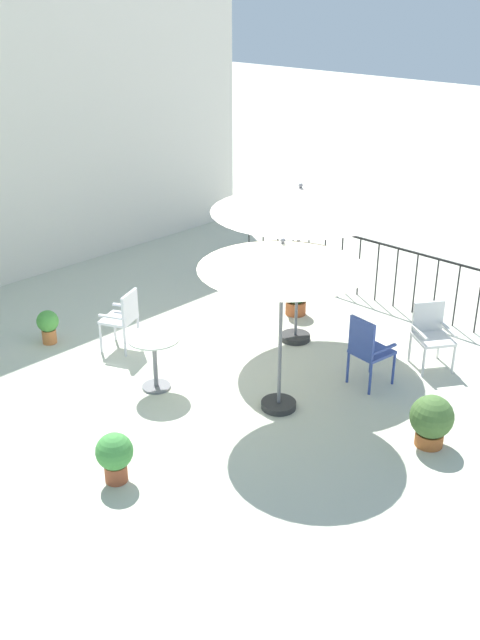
{
  "coord_description": "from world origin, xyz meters",
  "views": [
    {
      "loc": [
        -6.14,
        -6.1,
        4.85
      ],
      "look_at": [
        0.0,
        -0.25,
        0.9
      ],
      "focal_mm": 41.08,
      "sensor_mm": 36.0,
      "label": 1
    }
  ],
  "objects_px": {
    "potted_plant_0": "(431,419)",
    "patio_chair_3": "(431,331)",
    "patio_umbrella_0": "(300,201)",
    "patio_chair_2": "(368,348)",
    "patio_chair_1": "(123,316)",
    "potted_plant_1": "(296,296)",
    "patio_umbrella_1": "(282,258)",
    "potted_plant_2": "(48,325)",
    "cafe_table_0": "(155,353)",
    "potted_plant_3": "(115,455)"
  },
  "relations": [
    {
      "from": "potted_plant_0",
      "to": "potted_plant_1",
      "type": "distance_m",
      "value": 3.85
    },
    {
      "from": "potted_plant_0",
      "to": "patio_chair_3",
      "type": "bearing_deg",
      "value": 30.94
    },
    {
      "from": "patio_chair_1",
      "to": "potted_plant_2",
      "type": "relative_size",
      "value": 1.75
    },
    {
      "from": "patio_umbrella_1",
      "to": "patio_chair_2",
      "type": "xyz_separation_m",
      "value": [
        1.21,
        -0.46,
        -1.43
      ]
    },
    {
      "from": "potted_plant_1",
      "to": "potted_plant_2",
      "type": "xyz_separation_m",
      "value": [
        -3.28,
        1.97,
        -0.02
      ]
    },
    {
      "from": "cafe_table_0",
      "to": "patio_chair_2",
      "type": "xyz_separation_m",
      "value": [
        1.94,
        -1.94,
        0.04
      ]
    },
    {
      "from": "cafe_table_0",
      "to": "patio_chair_2",
      "type": "distance_m",
      "value": 2.74
    },
    {
      "from": "cafe_table_0",
      "to": "patio_chair_3",
      "type": "xyz_separation_m",
      "value": [
        3.02,
        -2.23,
        -0.0
      ]
    },
    {
      "from": "patio_chair_1",
      "to": "potted_plant_1",
      "type": "distance_m",
      "value": 2.83
    },
    {
      "from": "cafe_table_0",
      "to": "patio_chair_2",
      "type": "bearing_deg",
      "value": -45.05
    },
    {
      "from": "patio_umbrella_0",
      "to": "potted_plant_2",
      "type": "height_order",
      "value": "patio_umbrella_0"
    },
    {
      "from": "patio_chair_3",
      "to": "potted_plant_2",
      "type": "distance_m",
      "value": 5.45
    },
    {
      "from": "patio_umbrella_0",
      "to": "cafe_table_0",
      "type": "height_order",
      "value": "patio_umbrella_0"
    },
    {
      "from": "patio_umbrella_0",
      "to": "potted_plant_1",
      "type": "xyz_separation_m",
      "value": [
        0.71,
        0.59,
        -1.81
      ]
    },
    {
      "from": "cafe_table_0",
      "to": "potted_plant_2",
      "type": "bearing_deg",
      "value": 96.06
    },
    {
      "from": "patio_chair_1",
      "to": "patio_chair_3",
      "type": "xyz_separation_m",
      "value": [
        2.6,
        -3.42,
        -0.02
      ]
    },
    {
      "from": "patio_umbrella_0",
      "to": "patio_chair_3",
      "type": "bearing_deg",
      "value": -69.59
    },
    {
      "from": "patio_umbrella_1",
      "to": "patio_chair_2",
      "type": "height_order",
      "value": "patio_umbrella_1"
    },
    {
      "from": "potted_plant_0",
      "to": "potted_plant_3",
      "type": "xyz_separation_m",
      "value": [
        -2.88,
        2.07,
        -0.01
      ]
    },
    {
      "from": "patio_chair_1",
      "to": "potted_plant_3",
      "type": "xyz_separation_m",
      "value": [
        -1.99,
        -2.37,
        -0.2
      ]
    },
    {
      "from": "patio_umbrella_0",
      "to": "potted_plant_2",
      "type": "distance_m",
      "value": 4.06
    },
    {
      "from": "patio_chair_2",
      "to": "potted_plant_1",
      "type": "xyz_separation_m",
      "value": [
        1.12,
        2.11,
        -0.25
      ]
    },
    {
      "from": "cafe_table_0",
      "to": "patio_umbrella_0",
      "type": "bearing_deg",
      "value": -10.05
    },
    {
      "from": "cafe_table_0",
      "to": "potted_plant_0",
      "type": "height_order",
      "value": "cafe_table_0"
    },
    {
      "from": "patio_chair_2",
      "to": "potted_plant_0",
      "type": "xyz_separation_m",
      "value": [
        -0.62,
        -1.32,
        -0.22
      ]
    },
    {
      "from": "patio_umbrella_1",
      "to": "potted_plant_2",
      "type": "height_order",
      "value": "patio_umbrella_1"
    },
    {
      "from": "patio_umbrella_0",
      "to": "potted_plant_0",
      "type": "relative_size",
      "value": 3.95
    },
    {
      "from": "patio_umbrella_0",
      "to": "potted_plant_1",
      "type": "distance_m",
      "value": 2.03
    },
    {
      "from": "cafe_table_0",
      "to": "patio_chair_1",
      "type": "bearing_deg",
      "value": 70.5
    },
    {
      "from": "patio_chair_3",
      "to": "potted_plant_1",
      "type": "relative_size",
      "value": 1.53
    },
    {
      "from": "potted_plant_2",
      "to": "potted_plant_3",
      "type": "relative_size",
      "value": 0.89
    },
    {
      "from": "patio_chair_1",
      "to": "patio_umbrella_0",
      "type": "bearing_deg",
      "value": -39.69
    },
    {
      "from": "patio_umbrella_1",
      "to": "potted_plant_1",
      "type": "distance_m",
      "value": 3.31
    },
    {
      "from": "patio_chair_1",
      "to": "patio_chair_2",
      "type": "xyz_separation_m",
      "value": [
        1.52,
        -3.12,
        0.03
      ]
    },
    {
      "from": "potted_plant_2",
      "to": "potted_plant_0",
      "type": "bearing_deg",
      "value": -74.07
    },
    {
      "from": "potted_plant_0",
      "to": "potted_plant_2",
      "type": "relative_size",
      "value": 1.23
    },
    {
      "from": "patio_umbrella_1",
      "to": "cafe_table_0",
      "type": "height_order",
      "value": "patio_umbrella_1"
    },
    {
      "from": "patio_chair_3",
      "to": "potted_plant_1",
      "type": "xyz_separation_m",
      "value": [
        0.04,
        2.41,
        -0.2
      ]
    },
    {
      "from": "patio_umbrella_0",
      "to": "patio_chair_2",
      "type": "xyz_separation_m",
      "value": [
        -0.41,
        -1.53,
        -1.56
      ]
    },
    {
      "from": "potted_plant_1",
      "to": "potted_plant_0",
      "type": "bearing_deg",
      "value": -116.94
    },
    {
      "from": "patio_chair_3",
      "to": "potted_plant_1",
      "type": "distance_m",
      "value": 2.42
    },
    {
      "from": "potted_plant_0",
      "to": "potted_plant_1",
      "type": "height_order",
      "value": "potted_plant_0"
    },
    {
      "from": "patio_chair_1",
      "to": "potted_plant_1",
      "type": "bearing_deg",
      "value": -20.94
    },
    {
      "from": "patio_umbrella_1",
      "to": "patio_chair_3",
      "type": "xyz_separation_m",
      "value": [
        2.29,
        -0.75,
        -1.48
      ]
    },
    {
      "from": "patio_chair_1",
      "to": "patio_umbrella_1",
      "type": "bearing_deg",
      "value": -83.32
    },
    {
      "from": "patio_chair_2",
      "to": "potted_plant_2",
      "type": "height_order",
      "value": "patio_chair_2"
    },
    {
      "from": "patio_chair_3",
      "to": "potted_plant_3",
      "type": "bearing_deg",
      "value": 167.21
    },
    {
      "from": "potted_plant_2",
      "to": "potted_plant_3",
      "type": "height_order",
      "value": "potted_plant_3"
    },
    {
      "from": "patio_umbrella_1",
      "to": "potted_plant_0",
      "type": "bearing_deg",
      "value": -71.83
    },
    {
      "from": "patio_chair_2",
      "to": "potted_plant_2",
      "type": "relative_size",
      "value": 1.94
    }
  ]
}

